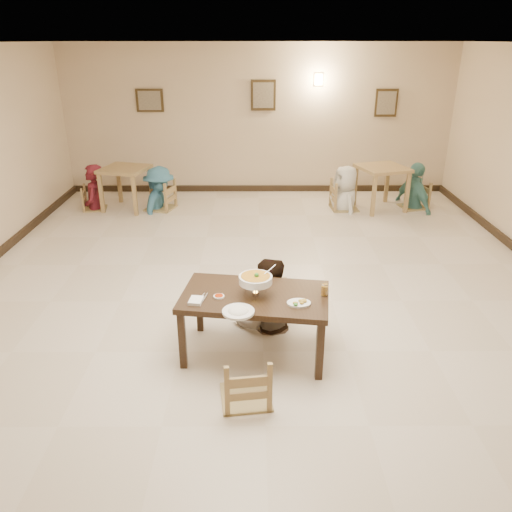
{
  "coord_description": "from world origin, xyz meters",
  "views": [
    {
      "loc": [
        -0.1,
        -5.55,
        3.04
      ],
      "look_at": [
        -0.07,
        -0.32,
        0.76
      ],
      "focal_mm": 35.0,
      "sensor_mm": 36.0,
      "label": 1
    }
  ],
  "objects_px": {
    "drink_glass": "(325,290)",
    "bg_diner_c": "(347,166)",
    "main_diner": "(267,259)",
    "chair_near": "(245,355)",
    "bg_diner_b": "(157,167)",
    "chair_far": "(265,285)",
    "bg_chair_rr": "(416,183)",
    "bg_table_right": "(382,174)",
    "main_table": "(255,301)",
    "bg_chair_rl": "(346,182)",
    "bg_diner_a": "(90,165)",
    "bg_chair_ll": "(93,187)",
    "bg_diner_d": "(418,163)",
    "bg_chair_lr": "(159,182)",
    "bg_table_left": "(125,175)",
    "curry_warmer": "(256,280)"
  },
  "relations": [
    {
      "from": "drink_glass",
      "to": "bg_diner_c",
      "type": "xyz_separation_m",
      "value": [
        1.05,
        4.87,
        0.1
      ]
    },
    {
      "from": "main_diner",
      "to": "chair_near",
      "type": "bearing_deg",
      "value": 74.68
    },
    {
      "from": "bg_diner_c",
      "to": "bg_diner_b",
      "type": "bearing_deg",
      "value": -104.7
    },
    {
      "from": "chair_far",
      "to": "bg_chair_rr",
      "type": "height_order",
      "value": "bg_chair_rr"
    },
    {
      "from": "drink_glass",
      "to": "bg_table_right",
      "type": "relative_size",
      "value": 0.13
    },
    {
      "from": "main_table",
      "to": "bg_chair_rl",
      "type": "xyz_separation_m",
      "value": [
        1.75,
        4.84,
        -0.08
      ]
    },
    {
      "from": "bg_table_right",
      "to": "bg_diner_a",
      "type": "bearing_deg",
      "value": -179.96
    },
    {
      "from": "drink_glass",
      "to": "bg_diner_c",
      "type": "bearing_deg",
      "value": 77.79
    },
    {
      "from": "bg_chair_ll",
      "to": "bg_chair_rr",
      "type": "bearing_deg",
      "value": -98.76
    },
    {
      "from": "bg_chair_rr",
      "to": "main_diner",
      "type": "bearing_deg",
      "value": -46.46
    },
    {
      "from": "chair_far",
      "to": "bg_diner_d",
      "type": "height_order",
      "value": "bg_diner_d"
    },
    {
      "from": "main_diner",
      "to": "bg_diner_c",
      "type": "height_order",
      "value": "bg_diner_c"
    },
    {
      "from": "chair_near",
      "to": "bg_diner_a",
      "type": "relative_size",
      "value": 0.55
    },
    {
      "from": "chair_near",
      "to": "bg_chair_lr",
      "type": "distance_m",
      "value": 5.87
    },
    {
      "from": "bg_table_right",
      "to": "bg_table_left",
      "type": "bearing_deg",
      "value": 179.53
    },
    {
      "from": "bg_chair_rr",
      "to": "chair_near",
      "type": "bearing_deg",
      "value": -41.41
    },
    {
      "from": "bg_chair_rl",
      "to": "bg_chair_rr",
      "type": "bearing_deg",
      "value": -91.49
    },
    {
      "from": "bg_table_right",
      "to": "bg_diner_d",
      "type": "relative_size",
      "value": 0.59
    },
    {
      "from": "main_table",
      "to": "chair_far",
      "type": "height_order",
      "value": "chair_far"
    },
    {
      "from": "drink_glass",
      "to": "bg_diner_c",
      "type": "relative_size",
      "value": 0.08
    },
    {
      "from": "chair_far",
      "to": "curry_warmer",
      "type": "relative_size",
      "value": 2.48
    },
    {
      "from": "chair_far",
      "to": "bg_chair_rr",
      "type": "bearing_deg",
      "value": 73.85
    },
    {
      "from": "chair_far",
      "to": "bg_chair_rr",
      "type": "relative_size",
      "value": 0.93
    },
    {
      "from": "main_table",
      "to": "bg_chair_rr",
      "type": "relative_size",
      "value": 1.58
    },
    {
      "from": "bg_chair_rr",
      "to": "bg_diner_d",
      "type": "distance_m",
      "value": 0.4
    },
    {
      "from": "bg_chair_rr",
      "to": "bg_table_left",
      "type": "bearing_deg",
      "value": -101.63
    },
    {
      "from": "bg_table_right",
      "to": "bg_chair_ll",
      "type": "height_order",
      "value": "bg_chair_ll"
    },
    {
      "from": "drink_glass",
      "to": "bg_diner_b",
      "type": "distance_m",
      "value": 5.5
    },
    {
      "from": "bg_chair_rr",
      "to": "bg_diner_a",
      "type": "height_order",
      "value": "bg_diner_a"
    },
    {
      "from": "bg_chair_ll",
      "to": "bg_table_right",
      "type": "bearing_deg",
      "value": -99.38
    },
    {
      "from": "main_table",
      "to": "main_diner",
      "type": "relative_size",
      "value": 0.97
    },
    {
      "from": "main_table",
      "to": "bg_chair_lr",
      "type": "relative_size",
      "value": 1.47
    },
    {
      "from": "bg_diner_a",
      "to": "bg_diner_b",
      "type": "bearing_deg",
      "value": 84.19
    },
    {
      "from": "main_table",
      "to": "bg_table_right",
      "type": "height_order",
      "value": "bg_table_right"
    },
    {
      "from": "main_diner",
      "to": "bg_table_left",
      "type": "distance_m",
      "value": 5.02
    },
    {
      "from": "bg_chair_rl",
      "to": "bg_diner_d",
      "type": "xyz_separation_m",
      "value": [
        1.37,
        0.08,
        0.36
      ]
    },
    {
      "from": "bg_table_right",
      "to": "bg_diner_d",
      "type": "xyz_separation_m",
      "value": [
        0.68,
        0.07,
        0.2
      ]
    },
    {
      "from": "bg_chair_rr",
      "to": "bg_chair_ll",
      "type": "bearing_deg",
      "value": -101.26
    },
    {
      "from": "bg_table_left",
      "to": "chair_near",
      "type": "bearing_deg",
      "value": -67.14
    },
    {
      "from": "main_table",
      "to": "bg_table_left",
      "type": "bearing_deg",
      "value": 124.86
    },
    {
      "from": "chair_far",
      "to": "bg_diner_a",
      "type": "height_order",
      "value": "bg_diner_a"
    },
    {
      "from": "bg_diner_c",
      "to": "curry_warmer",
      "type": "bearing_deg",
      "value": -33.98
    },
    {
      "from": "bg_diner_a",
      "to": "bg_diner_d",
      "type": "relative_size",
      "value": 0.98
    },
    {
      "from": "main_table",
      "to": "main_diner",
      "type": "distance_m",
      "value": 0.64
    },
    {
      "from": "main_diner",
      "to": "curry_warmer",
      "type": "height_order",
      "value": "main_diner"
    },
    {
      "from": "chair_far",
      "to": "bg_diner_b",
      "type": "height_order",
      "value": "bg_diner_b"
    },
    {
      "from": "bg_diner_b",
      "to": "bg_diner_c",
      "type": "height_order",
      "value": "bg_diner_c"
    },
    {
      "from": "main_table",
      "to": "bg_diner_d",
      "type": "relative_size",
      "value": 0.88
    },
    {
      "from": "bg_chair_rl",
      "to": "main_diner",
      "type": "bearing_deg",
      "value": 154.55
    },
    {
      "from": "bg_chair_ll",
      "to": "bg_diner_b",
      "type": "xyz_separation_m",
      "value": [
        1.26,
        0.02,
        0.39
      ]
    }
  ]
}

